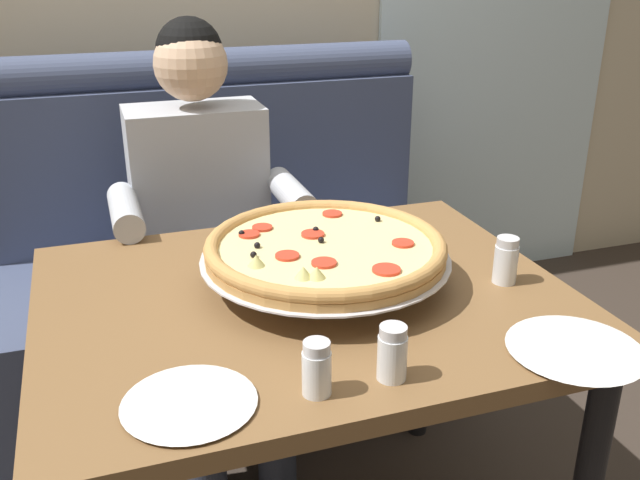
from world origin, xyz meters
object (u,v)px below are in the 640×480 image
at_px(diner_main, 206,218).
at_px(plate_near_right, 189,400).
at_px(patio_chair, 443,131).
at_px(shaker_oregano, 317,372).
at_px(pizza, 325,249).
at_px(shaker_pepper_flakes, 506,263).
at_px(booth_bench, 227,273).
at_px(dining_table, 306,333).
at_px(plate_near_left, 575,346).
at_px(shaker_parmesan, 392,356).

relative_size(diner_main, plate_near_right, 5.72).
bearing_deg(patio_chair, shaker_oregano, -122.40).
relative_size(pizza, shaker_pepper_flakes, 5.16).
relative_size(shaker_oregano, plate_near_right, 0.44).
bearing_deg(patio_chair, pizza, -124.33).
bearing_deg(booth_bench, shaker_pepper_flakes, -66.52).
bearing_deg(shaker_oregano, pizza, 68.99).
xyz_separation_m(dining_table, patio_chair, (1.44, 2.06, -0.14)).
height_order(pizza, shaker_pepper_flakes, pizza).
distance_m(diner_main, patio_chair, 2.10).
height_order(diner_main, plate_near_right, diner_main).
xyz_separation_m(booth_bench, shaker_oregano, (-0.09, -1.27, 0.40)).
xyz_separation_m(dining_table, plate_near_right, (-0.30, -0.32, 0.11)).
xyz_separation_m(pizza, plate_near_left, (0.34, -0.42, -0.07)).
bearing_deg(dining_table, plate_near_left, -43.72).
xyz_separation_m(shaker_parmesan, shaker_oregano, (-0.14, -0.00, -0.00)).
relative_size(dining_table, shaker_parmesan, 11.14).
height_order(shaker_parmesan, plate_near_right, shaker_parmesan).
height_order(diner_main, plate_near_left, diner_main).
xyz_separation_m(pizza, shaker_parmesan, (-0.01, -0.39, -0.04)).
relative_size(booth_bench, plate_near_left, 6.08).
relative_size(shaker_pepper_flakes, patio_chair, 0.12).
relative_size(pizza, shaker_oregano, 5.60).
distance_m(pizza, shaker_parmesan, 0.39).
height_order(shaker_pepper_flakes, plate_near_left, shaker_pepper_flakes).
bearing_deg(shaker_parmesan, patio_chair, 59.95).
xyz_separation_m(booth_bench, diner_main, (-0.10, -0.27, 0.31)).
relative_size(diner_main, shaker_parmesan, 12.62).
height_order(diner_main, shaker_pepper_flakes, diner_main).
xyz_separation_m(plate_near_right, patio_chair, (1.74, 2.38, -0.25)).
relative_size(plate_near_left, plate_near_right, 1.13).
distance_m(diner_main, shaker_parmesan, 1.02).
bearing_deg(shaker_pepper_flakes, shaker_oregano, -153.09).
bearing_deg(shaker_pepper_flakes, pizza, 162.12).
height_order(pizza, plate_near_left, pizza).
distance_m(pizza, plate_near_right, 0.51).
bearing_deg(shaker_parmesan, booth_bench, 91.95).
xyz_separation_m(shaker_oregano, plate_near_right, (-0.21, 0.03, -0.03)).
relative_size(booth_bench, dining_table, 1.36).
relative_size(booth_bench, shaker_oregano, 15.69).
height_order(plate_near_left, patio_chair, patio_chair).
distance_m(booth_bench, pizza, 0.99).
xyz_separation_m(pizza, plate_near_right, (-0.36, -0.36, -0.07)).
distance_m(pizza, plate_near_left, 0.55).
bearing_deg(shaker_parmesan, plate_near_right, 174.57).
xyz_separation_m(shaker_pepper_flakes, patio_chair, (1.01, 2.15, -0.28)).
bearing_deg(pizza, plate_near_left, -50.65).
height_order(shaker_parmesan, plate_near_left, shaker_parmesan).
xyz_separation_m(diner_main, plate_near_left, (0.50, -1.03, 0.06)).
distance_m(plate_near_left, plate_near_right, 0.70).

